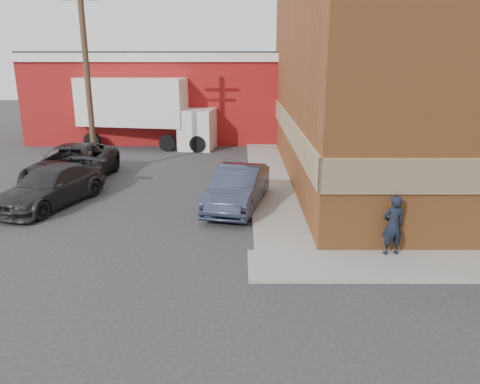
% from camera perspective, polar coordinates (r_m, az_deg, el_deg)
% --- Properties ---
extents(ground, '(90.00, 90.00, 0.00)m').
position_cam_1_polar(ground, '(13.51, 3.06, -7.53)').
color(ground, '#28282B').
rests_on(ground, ground).
extents(brick_building, '(14.25, 18.25, 9.36)m').
position_cam_1_polar(brick_building, '(23.22, 24.07, 13.17)').
color(brick_building, brown).
rests_on(brick_building, ground).
extents(sidewalk_west, '(1.80, 18.00, 0.12)m').
position_cam_1_polar(sidewalk_west, '(22.03, 3.45, 2.25)').
color(sidewalk_west, gray).
rests_on(sidewalk_west, ground).
extents(warehouse, '(16.30, 8.30, 5.60)m').
position_cam_1_polar(warehouse, '(32.85, -9.42, 11.69)').
color(warehouse, maroon).
rests_on(warehouse, ground).
extents(utility_pole, '(2.00, 0.26, 9.00)m').
position_cam_1_polar(utility_pole, '(22.38, -18.17, 13.85)').
color(utility_pole, brown).
rests_on(utility_pole, ground).
extents(man, '(0.68, 0.51, 1.71)m').
position_cam_1_polar(man, '(13.55, 18.14, -3.86)').
color(man, black).
rests_on(man, sidewalk_south).
extents(sedan, '(2.58, 4.85, 1.52)m').
position_cam_1_polar(sedan, '(17.18, -0.27, 0.54)').
color(sedan, '#2F364F').
rests_on(sedan, ground).
extents(suv_a, '(3.00, 6.01, 1.63)m').
position_cam_1_polar(suv_a, '(21.75, -19.79, 3.15)').
color(suv_a, black).
rests_on(suv_a, ground).
extents(suv_b, '(3.48, 5.28, 1.42)m').
position_cam_1_polar(suv_b, '(18.89, -22.06, 0.62)').
color(suv_b, '#242326').
rests_on(suv_b, ground).
extents(box_truck, '(8.61, 3.82, 4.11)m').
position_cam_1_polar(box_truck, '(28.87, -11.26, 10.06)').
color(box_truck, silver).
rests_on(box_truck, ground).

